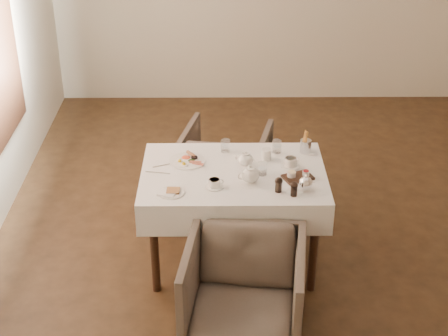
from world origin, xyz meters
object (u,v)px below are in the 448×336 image
at_px(table, 233,186).
at_px(armchair_far, 226,164).
at_px(breakfast_plate, 187,160).
at_px(teapot_centre, 246,159).
at_px(armchair_near, 244,292).

xyz_separation_m(table, armchair_far, (-0.04, 0.89, -0.31)).
xyz_separation_m(table, breakfast_plate, (-0.33, 0.15, 0.13)).
distance_m(breakfast_plate, teapot_centre, 0.42).
xyz_separation_m(armchair_far, breakfast_plate, (-0.28, -0.74, 0.44)).
height_order(table, breakfast_plate, breakfast_plate).
bearing_deg(table, breakfast_plate, 154.72).
bearing_deg(breakfast_plate, teapot_centre, -22.50).
bearing_deg(armchair_near, breakfast_plate, 119.36).
bearing_deg(table, armchair_far, 92.88).
relative_size(armchair_near, breakfast_plate, 2.91).
relative_size(table, armchair_far, 1.80).
height_order(armchair_near, breakfast_plate, breakfast_plate).
bearing_deg(armchair_far, armchair_near, 106.36).
relative_size(table, breakfast_plate, 4.96).
distance_m(table, armchair_far, 0.95).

